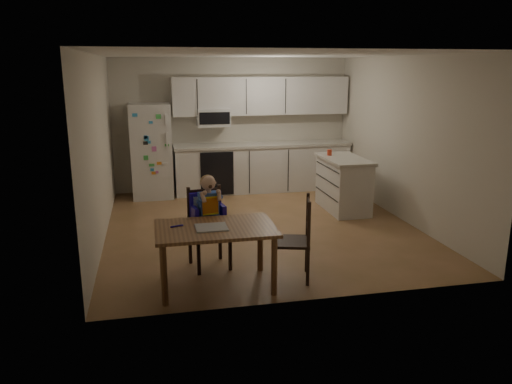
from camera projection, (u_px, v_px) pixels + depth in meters
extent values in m
cube|color=brown|center=(260.00, 226.00, 7.52)|extent=(4.50, 5.00, 0.01)
cube|color=beige|center=(232.00, 125.00, 9.59)|extent=(4.50, 0.02, 2.50)
cube|color=beige|center=(99.00, 149.00, 6.76)|extent=(0.02, 5.00, 2.50)
cube|color=beige|center=(403.00, 139.00, 7.67)|extent=(0.02, 5.00, 2.50)
cube|color=white|center=(261.00, 54.00, 6.91)|extent=(4.50, 5.00, 0.01)
cube|color=silver|center=(151.00, 151.00, 9.04)|extent=(0.72, 0.70, 1.70)
cube|color=silver|center=(262.00, 168.00, 9.61)|extent=(3.34, 0.60, 0.86)
cube|color=beige|center=(263.00, 145.00, 9.49)|extent=(3.37, 0.62, 0.05)
cube|color=black|center=(217.00, 174.00, 9.13)|extent=(0.60, 0.02, 0.80)
cube|color=silver|center=(261.00, 96.00, 9.40)|extent=(3.34, 0.34, 0.70)
cube|color=silver|center=(213.00, 117.00, 9.28)|extent=(0.60, 0.38, 0.33)
cube|color=silver|center=(343.00, 185.00, 8.28)|extent=(0.57, 1.14, 0.84)
cube|color=beige|center=(344.00, 159.00, 8.17)|extent=(0.63, 1.20, 0.05)
cylinder|color=red|center=(330.00, 152.00, 8.38)|extent=(0.08, 0.08, 0.10)
cube|color=brown|center=(215.00, 229.00, 5.30)|extent=(1.27, 0.82, 0.04)
cylinder|color=brown|center=(164.00, 275.00, 4.95)|extent=(0.06, 0.06, 0.65)
cylinder|color=brown|center=(162.00, 252.00, 5.59)|extent=(0.06, 0.06, 0.65)
cylinder|color=brown|center=(274.00, 266.00, 5.18)|extent=(0.06, 0.06, 0.65)
cylinder|color=brown|center=(260.00, 244.00, 5.82)|extent=(0.06, 0.06, 0.65)
cube|color=#A6A6AA|center=(211.00, 227.00, 5.26)|extent=(0.33, 0.29, 0.01)
cylinder|color=#2112AB|center=(176.00, 226.00, 5.30)|extent=(0.12, 0.06, 0.02)
cube|color=black|center=(209.00, 232.00, 5.90)|extent=(0.49, 0.49, 0.03)
cube|color=black|center=(199.00, 258.00, 5.71)|extent=(0.04, 0.04, 0.42)
cube|color=black|center=(190.00, 247.00, 6.05)|extent=(0.04, 0.04, 0.42)
cube|color=black|center=(230.00, 253.00, 5.85)|extent=(0.04, 0.04, 0.42)
cube|color=black|center=(220.00, 243.00, 6.19)|extent=(0.04, 0.04, 0.42)
cube|color=black|center=(204.00, 206.00, 6.00)|extent=(0.42, 0.11, 0.50)
cube|color=#2112AB|center=(209.00, 227.00, 5.88)|extent=(0.44, 0.40, 0.10)
cube|color=#2112AB|center=(205.00, 206.00, 5.95)|extent=(0.39, 0.13, 0.34)
cube|color=#518DC7|center=(210.00, 223.00, 5.85)|extent=(0.34, 0.30, 0.02)
cube|color=#346FB6|center=(208.00, 203.00, 5.82)|extent=(0.24, 0.18, 0.26)
cube|color=#CD3C0B|center=(210.00, 205.00, 5.76)|extent=(0.19, 0.05, 0.20)
sphere|color=beige|center=(208.00, 183.00, 5.75)|extent=(0.20, 0.20, 0.17)
ellipsoid|color=olive|center=(208.00, 181.00, 5.75)|extent=(0.20, 0.19, 0.14)
cube|color=black|center=(291.00, 242.00, 5.58)|extent=(0.52, 0.52, 0.03)
cube|color=black|center=(274.00, 254.00, 5.83)|extent=(0.04, 0.04, 0.42)
cube|color=black|center=(307.00, 255.00, 5.80)|extent=(0.04, 0.04, 0.42)
cube|color=black|center=(273.00, 267.00, 5.46)|extent=(0.04, 0.04, 0.42)
cube|color=black|center=(308.00, 267.00, 5.44)|extent=(0.04, 0.04, 0.42)
cube|color=black|center=(308.00, 219.00, 5.50)|extent=(0.15, 0.41, 0.50)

